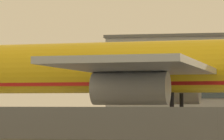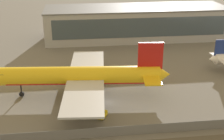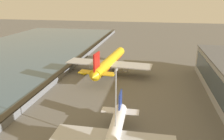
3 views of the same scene
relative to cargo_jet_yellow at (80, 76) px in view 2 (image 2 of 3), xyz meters
name	(u,v)px [view 2 (image 2 of 3)]	position (x,y,z in m)	size (l,w,h in m)	color
ground_plane	(107,102)	(6.82, -5.09, -5.94)	(500.00, 500.00, 0.00)	#66635E
perimeter_fence	(114,131)	(6.82, -21.09, -4.72)	(280.00, 0.10, 2.44)	slate
cargo_jet_yellow	(80,76)	(0.00, 0.00, 0.00)	(51.61, 44.27, 15.56)	yellow
baggage_tug	(102,115)	(4.90, -12.72, -5.14)	(2.87, 3.58, 1.80)	yellow
terminal_building	(136,23)	(26.47, 55.62, 1.08)	(80.23, 22.53, 14.03)	#9EA3AD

